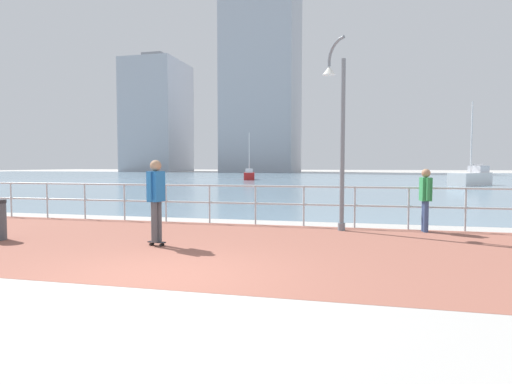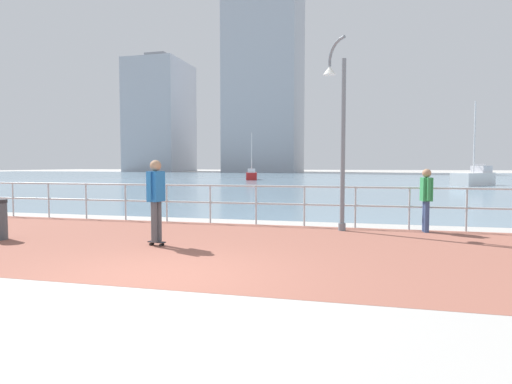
{
  "view_description": "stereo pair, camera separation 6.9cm",
  "coord_description": "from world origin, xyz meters",
  "px_view_note": "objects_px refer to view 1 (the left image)",
  "views": [
    {
      "loc": [
        2.98,
        -6.1,
        1.72
      ],
      "look_at": [
        0.61,
        3.69,
        1.1
      ],
      "focal_mm": 30.8,
      "sensor_mm": 36.0,
      "label": 1
    },
    {
      "loc": [
        3.05,
        -6.08,
        1.72
      ],
      "look_at": [
        0.61,
        3.69,
        1.1
      ],
      "focal_mm": 30.8,
      "sensor_mm": 36.0,
      "label": 2
    }
  ],
  "objects_px": {
    "lamppost": "(338,124)",
    "sailboat_yellow": "(471,177)",
    "skateboarder": "(156,194)",
    "bystander": "(426,195)",
    "sailboat_blue": "(249,175)"
  },
  "relations": [
    {
      "from": "lamppost",
      "to": "sailboat_yellow",
      "type": "xyz_separation_m",
      "value": [
        9.6,
        28.44,
        -2.12
      ]
    },
    {
      "from": "lamppost",
      "to": "skateboarder",
      "type": "height_order",
      "value": "lamppost"
    },
    {
      "from": "bystander",
      "to": "sailboat_blue",
      "type": "distance_m",
      "value": 40.12
    },
    {
      "from": "skateboarder",
      "to": "lamppost",
      "type": "bearing_deg",
      "value": 42.29
    },
    {
      "from": "lamppost",
      "to": "bystander",
      "type": "height_order",
      "value": "lamppost"
    },
    {
      "from": "skateboarder",
      "to": "sailboat_yellow",
      "type": "relative_size",
      "value": 0.26
    },
    {
      "from": "sailboat_yellow",
      "to": "lamppost",
      "type": "bearing_deg",
      "value": -108.64
    },
    {
      "from": "skateboarder",
      "to": "bystander",
      "type": "bearing_deg",
      "value": 30.37
    },
    {
      "from": "skateboarder",
      "to": "sailboat_yellow",
      "type": "xyz_separation_m",
      "value": [
        13.2,
        31.72,
        -0.44
      ]
    },
    {
      "from": "lamppost",
      "to": "sailboat_yellow",
      "type": "distance_m",
      "value": 30.09
    },
    {
      "from": "sailboat_blue",
      "to": "bystander",
      "type": "bearing_deg",
      "value": -69.03
    },
    {
      "from": "skateboarder",
      "to": "bystander",
      "type": "xyz_separation_m",
      "value": [
        5.82,
        3.41,
        -0.15
      ]
    },
    {
      "from": "bystander",
      "to": "sailboat_blue",
      "type": "height_order",
      "value": "sailboat_blue"
    },
    {
      "from": "lamppost",
      "to": "skateboarder",
      "type": "xyz_separation_m",
      "value": [
        -3.6,
        -3.28,
        -1.68
      ]
    },
    {
      "from": "skateboarder",
      "to": "sailboat_blue",
      "type": "height_order",
      "value": "sailboat_blue"
    }
  ]
}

